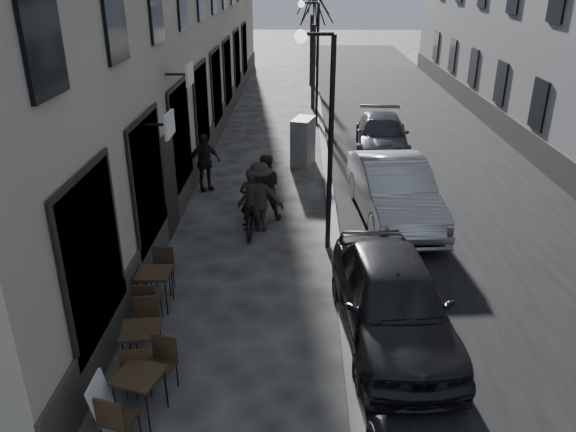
{
  "coord_description": "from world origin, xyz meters",
  "views": [
    {
      "loc": [
        -0.69,
        -6.31,
        6.24
      ],
      "look_at": [
        -0.92,
        3.77,
        1.8
      ],
      "focal_mm": 35.0,
      "sensor_mm": 36.0,
      "label": 1
    }
  ],
  "objects_px": {
    "bistro_set_b": "(143,344)",
    "pedestrian_far": "(204,162)",
    "sign_board": "(106,413)",
    "car_near": "(392,299)",
    "tree_near": "(314,7)",
    "pedestrian_mid": "(260,197)",
    "tree_far": "(312,0)",
    "car_far": "(382,135)",
    "streetlamp_far": "(314,50)",
    "car_mid": "(394,191)",
    "streetlamp_near": "(324,120)",
    "bistro_set_c": "(155,286)",
    "bicycle": "(252,212)",
    "pedestrian_near": "(265,187)",
    "bistro_set_a": "(141,391)",
    "utility_cabinet": "(303,142)"
  },
  "relations": [
    {
      "from": "bicycle",
      "to": "car_near",
      "type": "distance_m",
      "value": 5.36
    },
    {
      "from": "bistro_set_c",
      "to": "utility_cabinet",
      "type": "distance_m",
      "value": 9.55
    },
    {
      "from": "tree_near",
      "to": "bicycle",
      "type": "distance_m",
      "value": 14.82
    },
    {
      "from": "car_near",
      "to": "car_mid",
      "type": "bearing_deg",
      "value": 77.22
    },
    {
      "from": "bistro_set_a",
      "to": "pedestrian_mid",
      "type": "relative_size",
      "value": 0.89
    },
    {
      "from": "pedestrian_far",
      "to": "bistro_set_a",
      "type": "bearing_deg",
      "value": -118.49
    },
    {
      "from": "tree_far",
      "to": "pedestrian_mid",
      "type": "distance_m",
      "value": 20.44
    },
    {
      "from": "car_far",
      "to": "streetlamp_near",
      "type": "bearing_deg",
      "value": -102.97
    },
    {
      "from": "car_near",
      "to": "bicycle",
      "type": "bearing_deg",
      "value": 118.86
    },
    {
      "from": "bistro_set_a",
      "to": "bistro_set_b",
      "type": "distance_m",
      "value": 1.17
    },
    {
      "from": "tree_far",
      "to": "car_far",
      "type": "bearing_deg",
      "value": -79.69
    },
    {
      "from": "bistro_set_b",
      "to": "car_near",
      "type": "relative_size",
      "value": 0.35
    },
    {
      "from": "bistro_set_a",
      "to": "car_near",
      "type": "xyz_separation_m",
      "value": [
        4.04,
        2.15,
        0.3
      ]
    },
    {
      "from": "streetlamp_far",
      "to": "pedestrian_mid",
      "type": "xyz_separation_m",
      "value": [
        -1.53,
        -11.03,
        -2.24
      ]
    },
    {
      "from": "bicycle",
      "to": "pedestrian_near",
      "type": "distance_m",
      "value": 0.93
    },
    {
      "from": "streetlamp_far",
      "to": "pedestrian_near",
      "type": "distance_m",
      "value": 10.67
    },
    {
      "from": "bistro_set_b",
      "to": "pedestrian_mid",
      "type": "bearing_deg",
      "value": 66.25
    },
    {
      "from": "pedestrian_far",
      "to": "car_near",
      "type": "xyz_separation_m",
      "value": [
        4.6,
        -7.43,
        -0.1
      ]
    },
    {
      "from": "tree_far",
      "to": "pedestrian_near",
      "type": "xyz_separation_m",
      "value": [
        -1.52,
        -19.32,
        -3.76
      ]
    },
    {
      "from": "sign_board",
      "to": "car_near",
      "type": "distance_m",
      "value": 5.13
    },
    {
      "from": "utility_cabinet",
      "to": "pedestrian_far",
      "type": "bearing_deg",
      "value": -123.46
    },
    {
      "from": "utility_cabinet",
      "to": "car_far",
      "type": "height_order",
      "value": "utility_cabinet"
    },
    {
      "from": "utility_cabinet",
      "to": "pedestrian_mid",
      "type": "bearing_deg",
      "value": -85.06
    },
    {
      "from": "tree_far",
      "to": "car_far",
      "type": "height_order",
      "value": "tree_far"
    },
    {
      "from": "bicycle",
      "to": "car_mid",
      "type": "bearing_deg",
      "value": -164.63
    },
    {
      "from": "tree_near",
      "to": "pedestrian_mid",
      "type": "xyz_separation_m",
      "value": [
        -1.6,
        -14.03,
        -3.74
      ]
    },
    {
      "from": "bistro_set_b",
      "to": "pedestrian_far",
      "type": "xyz_separation_m",
      "value": [
        -0.29,
        8.44,
        0.41
      ]
    },
    {
      "from": "bicycle",
      "to": "car_mid",
      "type": "height_order",
      "value": "car_mid"
    },
    {
      "from": "bistro_set_b",
      "to": "pedestrian_near",
      "type": "xyz_separation_m",
      "value": [
        1.69,
        6.3,
        0.43
      ]
    },
    {
      "from": "bicycle",
      "to": "tree_near",
      "type": "bearing_deg",
      "value": -94.8
    },
    {
      "from": "pedestrian_near",
      "to": "pedestrian_far",
      "type": "xyz_separation_m",
      "value": [
        -1.98,
        2.14,
        -0.02
      ]
    },
    {
      "from": "bistro_set_a",
      "to": "car_mid",
      "type": "relative_size",
      "value": 0.33
    },
    {
      "from": "streetlamp_near",
      "to": "car_near",
      "type": "height_order",
      "value": "streetlamp_near"
    },
    {
      "from": "bistro_set_b",
      "to": "bistro_set_c",
      "type": "height_order",
      "value": "bistro_set_c"
    },
    {
      "from": "sign_board",
      "to": "car_near",
      "type": "relative_size",
      "value": 0.21
    },
    {
      "from": "bistro_set_b",
      "to": "bistro_set_c",
      "type": "bearing_deg",
      "value": 89.46
    },
    {
      "from": "tree_near",
      "to": "bistro_set_c",
      "type": "bearing_deg",
      "value": -100.98
    },
    {
      "from": "tree_near",
      "to": "bistro_set_b",
      "type": "xyz_separation_m",
      "value": [
        -3.21,
        -19.62,
        -4.18
      ]
    },
    {
      "from": "streetlamp_far",
      "to": "car_mid",
      "type": "distance_m",
      "value": 10.71
    },
    {
      "from": "bistro_set_b",
      "to": "pedestrian_mid",
      "type": "relative_size",
      "value": 0.88
    },
    {
      "from": "bistro_set_c",
      "to": "bicycle",
      "type": "xyz_separation_m",
      "value": [
        1.63,
        3.63,
        0.03
      ]
    },
    {
      "from": "bistro_set_a",
      "to": "pedestrian_near",
      "type": "bearing_deg",
      "value": 95.26
    },
    {
      "from": "streetlamp_far",
      "to": "bistro_set_a",
      "type": "distance_m",
      "value": 18.19
    },
    {
      "from": "tree_far",
      "to": "pedestrian_far",
      "type": "relative_size",
      "value": 3.21
    },
    {
      "from": "bicycle",
      "to": "pedestrian_near",
      "type": "relative_size",
      "value": 1.08
    },
    {
      "from": "streetlamp_far",
      "to": "tree_far",
      "type": "height_order",
      "value": "tree_far"
    },
    {
      "from": "sign_board",
      "to": "pedestrian_far",
      "type": "relative_size",
      "value": 0.55
    },
    {
      "from": "bistro_set_c",
      "to": "sign_board",
      "type": "bearing_deg",
      "value": -88.49
    },
    {
      "from": "streetlamp_near",
      "to": "sign_board",
      "type": "xyz_separation_m",
      "value": [
        -3.28,
        -6.12,
        -2.77
      ]
    },
    {
      "from": "car_far",
      "to": "utility_cabinet",
      "type": "bearing_deg",
      "value": -148.39
    }
  ]
}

